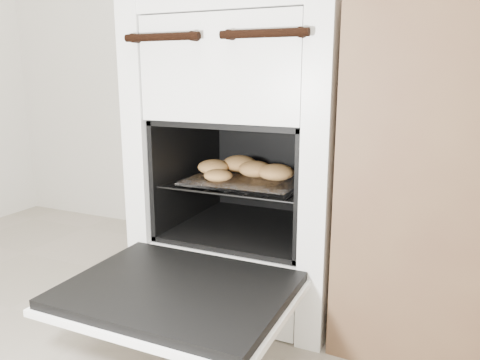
% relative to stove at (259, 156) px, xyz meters
% --- Properties ---
extents(stove, '(0.60, 0.67, 0.92)m').
position_rel_stove_xyz_m(stove, '(0.00, 0.00, 0.00)').
color(stove, white).
rests_on(stove, ground).
extents(oven_door, '(0.54, 0.42, 0.04)m').
position_rel_stove_xyz_m(oven_door, '(-0.00, -0.51, -0.25)').
color(oven_door, black).
rests_on(oven_door, stove).
extents(oven_rack, '(0.44, 0.42, 0.01)m').
position_rel_stove_xyz_m(oven_rack, '(-0.00, -0.07, -0.07)').
color(oven_rack, black).
rests_on(oven_rack, stove).
extents(foil_sheet, '(0.34, 0.30, 0.01)m').
position_rel_stove_xyz_m(foil_sheet, '(-0.00, -0.09, -0.06)').
color(foil_sheet, white).
rests_on(foil_sheet, oven_rack).
extents(baked_rolls, '(0.36, 0.28, 0.05)m').
position_rel_stove_xyz_m(baked_rolls, '(-0.02, -0.07, -0.03)').
color(baked_rolls, '#B88B49').
rests_on(baked_rolls, foil_sheet).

